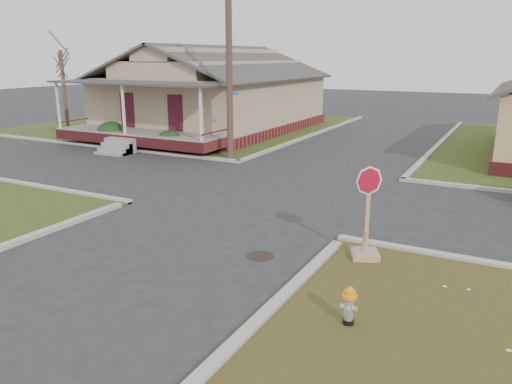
% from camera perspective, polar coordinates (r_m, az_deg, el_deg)
% --- Properties ---
extents(ground, '(120.00, 120.00, 0.00)m').
position_cam_1_polar(ground, '(13.39, -6.93, -4.86)').
color(ground, '#2A2A2C').
rests_on(ground, ground).
extents(verge_far_left, '(19.00, 19.00, 0.05)m').
position_cam_1_polar(verge_far_left, '(35.09, -7.75, 7.65)').
color(verge_far_left, '#324217').
rests_on(verge_far_left, ground).
extents(curbs, '(80.00, 40.00, 0.12)m').
position_cam_1_polar(curbs, '(17.53, 2.38, 0.09)').
color(curbs, '#AFA69E').
rests_on(curbs, ground).
extents(manhole, '(0.64, 0.64, 0.01)m').
position_cam_1_polar(manhole, '(11.92, 0.49, -7.30)').
color(manhole, black).
rests_on(manhole, ground).
extents(corner_house, '(10.10, 15.50, 5.30)m').
position_cam_1_polar(corner_house, '(32.10, -4.83, 11.08)').
color(corner_house, maroon).
rests_on(corner_house, ground).
extents(utility_pole, '(1.80, 0.28, 9.00)m').
position_cam_1_polar(utility_pole, '(22.34, -3.09, 15.44)').
color(utility_pole, '#402C25').
rests_on(utility_pole, ground).
extents(tree_far_left, '(0.22, 0.22, 4.90)m').
position_cam_1_polar(tree_far_left, '(33.75, -21.06, 10.72)').
color(tree_far_left, '#402C25').
rests_on(tree_far_left, verge_far_left).
extents(fire_hydrant, '(0.26, 0.26, 0.71)m').
position_cam_1_polar(fire_hydrant, '(9.00, 10.61, -12.42)').
color(fire_hydrant, black).
rests_on(fire_hydrant, ground).
extents(stop_sign, '(0.62, 0.60, 2.19)m').
position_cam_1_polar(stop_sign, '(11.81, 12.46, -5.22)').
color(stop_sign, tan).
rests_on(stop_sign, ground).
extents(hedge_left, '(1.56, 1.28, 1.19)m').
position_cam_1_polar(hedge_left, '(27.44, -16.21, 6.40)').
color(hedge_left, '#153312').
rests_on(hedge_left, verge_far_left).
extents(hedge_right, '(1.39, 1.14, 1.06)m').
position_cam_1_polar(hedge_right, '(24.99, -9.81, 5.82)').
color(hedge_right, '#153312').
rests_on(hedge_right, verge_far_left).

